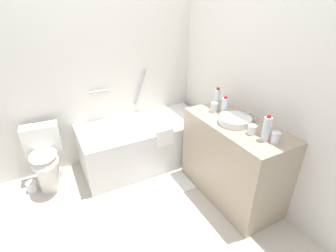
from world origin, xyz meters
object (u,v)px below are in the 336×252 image
Objects in this scene: water_bottle_0 at (225,106)px; drinking_glass_1 at (252,130)px; bathtub at (145,141)px; water_bottle_2 at (217,99)px; drinking_glass_0 at (267,130)px; toilet_paper_roll at (32,187)px; sink_basin at (235,120)px; toilet at (45,158)px; water_bottle_1 at (266,129)px; drinking_glass_3 at (275,137)px; sink_faucet at (250,116)px; bath_mat at (165,187)px; drinking_glass_2 at (214,107)px.

water_bottle_0 is 2.38× the size of drinking_glass_1.
water_bottle_2 is (0.61, -0.61, 0.68)m from bathtub.
drinking_glass_0 is at bearing -63.62° from bathtub.
sink_basin is at bearing -28.45° from toilet_paper_roll.
toilet is 2.30m from drinking_glass_0.
water_bottle_1 is at bearing 54.71° from toilet.
drinking_glass_3 is 2.58m from toilet_paper_roll.
sink_faucet is 1.53× the size of drinking_glass_0.
bathtub is at bearing 112.37° from water_bottle_1.
bathtub is 16.27× the size of drinking_glass_3.
toilet is 3.00× the size of water_bottle_2.
bathtub is at bearing 90.71° from toilet.
water_bottle_1 is at bearing -147.01° from drinking_glass_0.
sink_faucet is at bearing 63.08° from water_bottle_1.
sink_basin reaches higher than toilet.
water_bottle_2 is 1.15m from bath_mat.
toilet_paper_roll is at bearing 143.23° from drinking_glass_3.
sink_basin is 0.43m from drinking_glass_3.
drinking_glass_2 is (1.69, -0.73, 0.54)m from toilet.
sink_basin is 1.54× the size of water_bottle_0.
bathtub is 1.55m from drinking_glass_0.
drinking_glass_2 is (0.00, 0.54, 0.01)m from drinking_glass_1.
water_bottle_1 is 0.68m from drinking_glass_2.
drinking_glass_3 reaches higher than drinking_glass_1.
bath_mat is (-0.59, 0.18, -0.95)m from water_bottle_0.
water_bottle_2 reaches higher than water_bottle_1.
drinking_glass_3 is at bearing -72.91° from drinking_glass_1.
drinking_glass_1 reaches higher than sink_faucet.
toilet is 3.56× the size of water_bottle_0.
sink_basin is 3.22× the size of drinking_glass_3.
bath_mat is (-0.55, 0.07, -0.91)m from drinking_glass_2.
drinking_glass_0 is at bearing 57.19° from toilet.
drinking_glass_3 reaches higher than toilet.
drinking_glass_1 is at bearing -92.34° from sink_basin.
water_bottle_2 is 0.60m from drinking_glass_1.
toilet_paper_roll is (-1.90, 1.39, -0.91)m from water_bottle_1.
bathtub is 1.09m from water_bottle_2.
sink_basin is at bearing -34.55° from bath_mat.
water_bottle_2 is at bearing 85.53° from water_bottle_1.
drinking_glass_0 is at bearing -74.04° from sink_basin.
drinking_glass_0 is 1.02× the size of drinking_glass_3.
toilet is 1.13× the size of bath_mat.
water_bottle_1 is at bearing -53.14° from bath_mat.
drinking_glass_1 is (-0.01, -0.23, 0.01)m from sink_basin.
sink_faucet is at bearing -70.38° from water_bottle_2.
drinking_glass_2 is at bearing 90.93° from water_bottle_1.
drinking_glass_0 reaches higher than toilet_paper_roll.
water_bottle_2 reaches higher than toilet.
bath_mat is (-0.55, 0.61, -0.90)m from drinking_glass_1.
bathtub is at bearing -2.50° from toilet_paper_roll.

